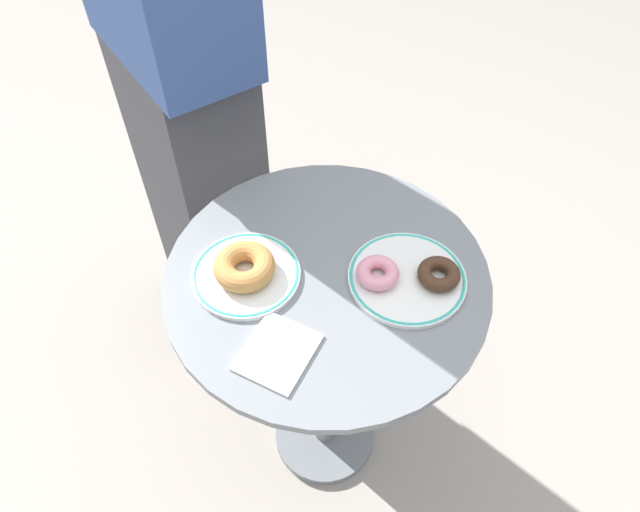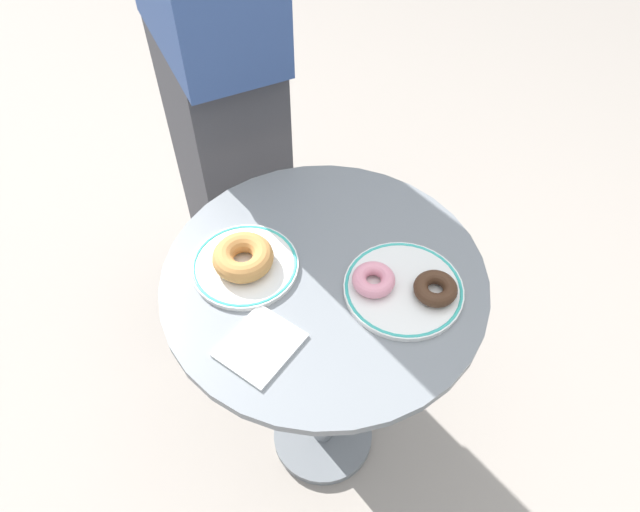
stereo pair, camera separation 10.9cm
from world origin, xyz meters
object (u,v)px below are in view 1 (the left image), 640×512
at_px(cafe_table, 326,334).
at_px(person_figure, 178,70).
at_px(plate_right, 407,278).
at_px(donut_old_fashioned, 244,266).
at_px(donut_chocolate, 439,276).
at_px(donut_pink_frosted, 378,273).
at_px(paper_napkin, 278,352).
at_px(plate_left, 246,274).

relative_size(cafe_table, person_figure, 0.42).
xyz_separation_m(plate_right, donut_old_fashioned, (-0.30, -0.02, 0.03)).
relative_size(cafe_table, donut_chocolate, 9.47).
relative_size(donut_pink_frosted, paper_napkin, 0.61).
relative_size(plate_left, person_figure, 0.11).
relative_size(donut_pink_frosted, person_figure, 0.04).
distance_m(donut_old_fashioned, paper_napkin, 0.18).
xyz_separation_m(plate_left, donut_pink_frosted, (0.24, 0.01, 0.02)).
relative_size(donut_old_fashioned, person_figure, 0.06).
relative_size(plate_right, person_figure, 0.12).
distance_m(cafe_table, person_figure, 0.67).
xyz_separation_m(plate_left, plate_right, (0.30, 0.02, 0.00)).
bearing_deg(plate_left, donut_chocolate, 2.59).
xyz_separation_m(plate_left, paper_napkin, (0.08, -0.16, -0.00)).
distance_m(donut_chocolate, paper_napkin, 0.32).
xyz_separation_m(plate_left, donut_chocolate, (0.35, 0.02, 0.02)).
bearing_deg(plate_right, paper_napkin, -140.69).
bearing_deg(plate_left, donut_old_fashioned, -109.02).
relative_size(paper_napkin, person_figure, 0.07).
distance_m(plate_left, donut_old_fashioned, 0.03).
bearing_deg(person_figure, donut_chocolate, -37.77).
distance_m(donut_pink_frosted, paper_napkin, 0.23).
xyz_separation_m(donut_chocolate, paper_napkin, (-0.27, -0.17, -0.02)).
bearing_deg(plate_right, donut_pink_frosted, -171.92).
relative_size(donut_old_fashioned, donut_pink_frosted, 1.44).
bearing_deg(donut_chocolate, cafe_table, 178.76).
bearing_deg(donut_old_fashioned, paper_napkin, -62.10).
bearing_deg(plate_left, plate_right, 3.89).
distance_m(cafe_table, donut_chocolate, 0.31).
height_order(plate_left, plate_right, same).
height_order(donut_chocolate, person_figure, person_figure).
xyz_separation_m(donut_chocolate, person_figure, (-0.57, 0.44, 0.10)).
relative_size(cafe_table, donut_old_fashioned, 6.57).
height_order(plate_right, donut_pink_frosted, donut_pink_frosted).
height_order(cafe_table, paper_napkin, paper_napkin).
relative_size(plate_right, donut_chocolate, 2.78).
distance_m(cafe_table, plate_right, 0.26).
bearing_deg(plate_left, paper_napkin, -62.52).
bearing_deg(paper_napkin, donut_old_fashioned, 117.90).
distance_m(plate_right, donut_chocolate, 0.06).
height_order(plate_right, donut_old_fashioned, donut_old_fashioned).
bearing_deg(cafe_table, plate_left, -172.18).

